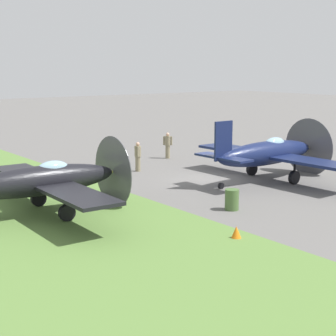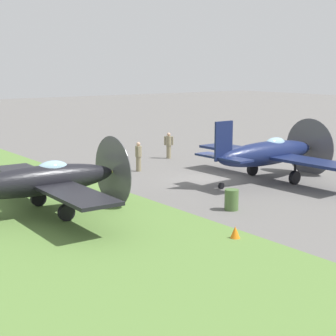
% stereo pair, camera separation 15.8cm
% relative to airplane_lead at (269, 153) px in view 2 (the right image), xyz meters
% --- Properties ---
extents(ground_plane, '(160.00, 160.00, 0.00)m').
position_rel_airplane_lead_xyz_m(ground_plane, '(-1.91, -2.21, -1.50)').
color(ground_plane, '#605E5B').
extents(grass_verge, '(120.00, 11.00, 0.01)m').
position_rel_airplane_lead_xyz_m(grass_verge, '(-1.91, -13.11, -1.49)').
color(grass_verge, '#567A38').
rests_on(grass_verge, ground).
extents(airplane_lead, '(9.98, 7.93, 3.57)m').
position_rel_airplane_lead_xyz_m(airplane_lead, '(0.00, 0.00, 0.00)').
color(airplane_lead, '#141E47').
rests_on(airplane_lead, ground).
extents(airplane_wingman, '(9.63, 7.65, 3.45)m').
position_rel_airplane_lead_xyz_m(airplane_wingman, '(-0.78, -12.59, -0.05)').
color(airplane_wingman, black).
rests_on(airplane_wingman, ground).
extents(ground_crew_chief, '(0.54, 0.41, 1.73)m').
position_rel_airplane_lead_xyz_m(ground_crew_chief, '(-6.37, -4.19, -0.58)').
color(ground_crew_chief, '#847A5B').
rests_on(ground_crew_chief, ground).
extents(ground_crew_mechanic, '(0.49, 0.47, 1.73)m').
position_rel_airplane_lead_xyz_m(ground_crew_mechanic, '(-8.99, -0.03, -0.58)').
color(ground_crew_mechanic, '#847A5B').
rests_on(ground_crew_mechanic, ground).
extents(fuel_drum, '(0.60, 0.60, 0.90)m').
position_rel_airplane_lead_xyz_m(fuel_drum, '(3.35, -5.84, -1.05)').
color(fuel_drum, '#476633').
rests_on(fuel_drum, ground).
extents(runway_marker_cone, '(0.36, 0.36, 0.44)m').
position_rel_airplane_lead_xyz_m(runway_marker_cone, '(6.31, -8.41, -1.28)').
color(runway_marker_cone, orange).
rests_on(runway_marker_cone, ground).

